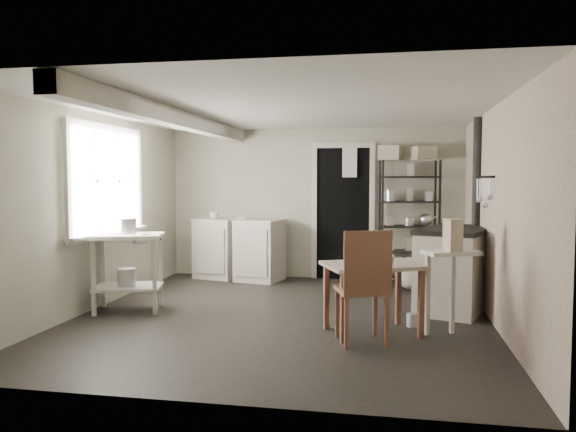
% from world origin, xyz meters
% --- Properties ---
extents(floor, '(5.00, 5.00, 0.00)m').
position_xyz_m(floor, '(0.00, 0.00, 0.00)').
color(floor, black).
rests_on(floor, ground).
extents(ceiling, '(5.00, 5.00, 0.00)m').
position_xyz_m(ceiling, '(0.00, 0.00, 2.30)').
color(ceiling, silver).
rests_on(ceiling, wall_back).
extents(wall_back, '(4.50, 0.02, 2.30)m').
position_xyz_m(wall_back, '(0.00, 2.50, 1.15)').
color(wall_back, '#AFAC95').
rests_on(wall_back, ground).
extents(wall_front, '(4.50, 0.02, 2.30)m').
position_xyz_m(wall_front, '(0.00, -2.50, 1.15)').
color(wall_front, '#AFAC95').
rests_on(wall_front, ground).
extents(wall_left, '(0.02, 5.00, 2.30)m').
position_xyz_m(wall_left, '(-2.25, 0.00, 1.15)').
color(wall_left, '#AFAC95').
rests_on(wall_left, ground).
extents(wall_right, '(0.02, 5.00, 2.30)m').
position_xyz_m(wall_right, '(2.25, 0.00, 1.15)').
color(wall_right, '#AFAC95').
rests_on(wall_right, ground).
extents(window, '(0.12, 1.76, 1.28)m').
position_xyz_m(window, '(-2.22, 0.20, 1.50)').
color(window, beige).
rests_on(window, wall_left).
extents(doorway, '(0.96, 0.10, 2.08)m').
position_xyz_m(doorway, '(0.45, 2.47, 1.00)').
color(doorway, beige).
rests_on(doorway, ground).
extents(ceiling_beam, '(0.18, 5.00, 0.18)m').
position_xyz_m(ceiling_beam, '(-1.20, 0.00, 2.20)').
color(ceiling_beam, beige).
rests_on(ceiling_beam, ceiling).
extents(wallpaper_panel, '(0.01, 5.00, 2.30)m').
position_xyz_m(wallpaper_panel, '(2.24, 0.00, 1.15)').
color(wallpaper_panel, beige).
rests_on(wallpaper_panel, wall_right).
extents(utensil_rail, '(0.06, 1.20, 0.44)m').
position_xyz_m(utensil_rail, '(2.19, 0.60, 1.55)').
color(utensil_rail, silver).
rests_on(utensil_rail, wall_right).
extents(prep_table, '(0.90, 0.74, 0.89)m').
position_xyz_m(prep_table, '(-1.81, -0.08, 0.40)').
color(prep_table, beige).
rests_on(prep_table, ground).
extents(stockpot, '(0.31, 0.31, 0.26)m').
position_xyz_m(stockpot, '(-1.88, 0.03, 0.94)').
color(stockpot, silver).
rests_on(stockpot, prep_table).
extents(saucepan, '(0.19, 0.19, 0.10)m').
position_xyz_m(saucepan, '(-1.63, -0.11, 0.85)').
color(saucepan, silver).
rests_on(saucepan, prep_table).
extents(bucket, '(0.23, 0.23, 0.23)m').
position_xyz_m(bucket, '(-1.82, -0.11, 0.39)').
color(bucket, silver).
rests_on(bucket, prep_table).
extents(base_cabinets, '(1.50, 0.89, 0.92)m').
position_xyz_m(base_cabinets, '(-1.11, 2.18, 0.46)').
color(base_cabinets, beige).
rests_on(base_cabinets, ground).
extents(mixing_bowl, '(0.35, 0.35, 0.07)m').
position_xyz_m(mixing_bowl, '(-1.04, 2.09, 0.96)').
color(mixing_bowl, silver).
rests_on(mixing_bowl, base_cabinets).
extents(counter_cup, '(0.15, 0.15, 0.11)m').
position_xyz_m(counter_cup, '(-1.45, 2.03, 0.97)').
color(counter_cup, silver).
rests_on(counter_cup, base_cabinets).
extents(shelf_rack, '(0.90, 0.46, 1.80)m').
position_xyz_m(shelf_rack, '(1.43, 2.31, 0.95)').
color(shelf_rack, black).
rests_on(shelf_rack, ground).
extents(shelf_jar, '(0.10, 0.10, 0.18)m').
position_xyz_m(shelf_jar, '(1.15, 2.35, 1.36)').
color(shelf_jar, silver).
rests_on(shelf_jar, shelf_rack).
extents(storage_box_a, '(0.37, 0.35, 0.21)m').
position_xyz_m(storage_box_a, '(1.16, 2.35, 2.01)').
color(storage_box_a, '#C0B59B').
rests_on(storage_box_a, shelf_rack).
extents(storage_box_b, '(0.38, 0.37, 0.19)m').
position_xyz_m(storage_box_b, '(1.62, 2.28, 1.99)').
color(storage_box_b, '#C0B59B').
rests_on(storage_box_b, shelf_rack).
extents(stove, '(1.06, 1.38, 0.96)m').
position_xyz_m(stove, '(1.92, 0.68, 0.44)').
color(stove, beige).
rests_on(stove, ground).
extents(stovepipe, '(0.11, 0.11, 1.29)m').
position_xyz_m(stovepipe, '(2.20, 1.09, 1.59)').
color(stovepipe, black).
rests_on(stovepipe, stove).
extents(side_ledge, '(0.61, 0.48, 0.82)m').
position_xyz_m(side_ledge, '(1.76, -0.40, 0.43)').
color(side_ledge, beige).
rests_on(side_ledge, ground).
extents(oats_box, '(0.18, 0.24, 0.32)m').
position_xyz_m(oats_box, '(1.77, -0.42, 1.01)').
color(oats_box, '#C0B59B').
rests_on(oats_box, side_ledge).
extents(work_table, '(1.10, 0.96, 0.70)m').
position_xyz_m(work_table, '(1.00, -0.54, 0.38)').
color(work_table, '#BEB0A2').
rests_on(work_table, ground).
extents(table_cup, '(0.12, 0.12, 0.10)m').
position_xyz_m(table_cup, '(1.16, -0.67, 0.81)').
color(table_cup, silver).
rests_on(table_cup, work_table).
extents(chair, '(0.56, 0.58, 1.07)m').
position_xyz_m(chair, '(0.91, -0.86, 0.48)').
color(chair, brown).
rests_on(chair, ground).
extents(flour_sack, '(0.46, 0.42, 0.45)m').
position_xyz_m(flour_sack, '(1.44, 1.81, 0.24)').
color(flour_sack, silver).
rests_on(flour_sack, ground).
extents(floor_crock, '(0.12, 0.12, 0.14)m').
position_xyz_m(floor_crock, '(1.40, -0.21, 0.08)').
color(floor_crock, silver).
rests_on(floor_crock, ground).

